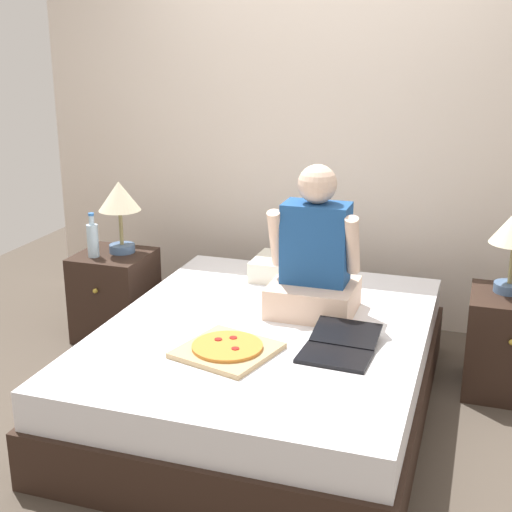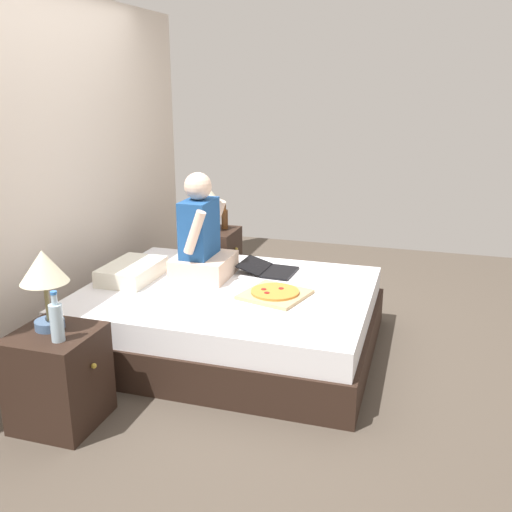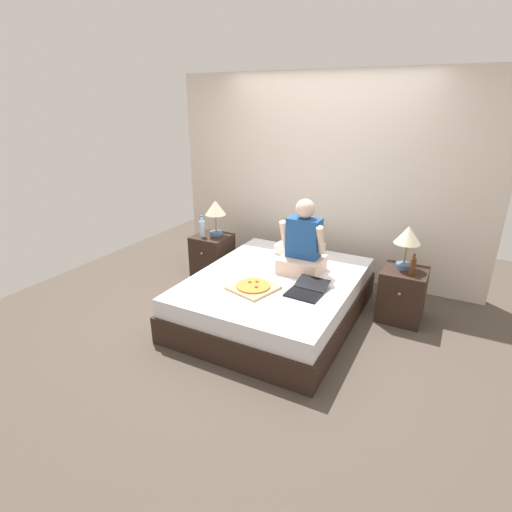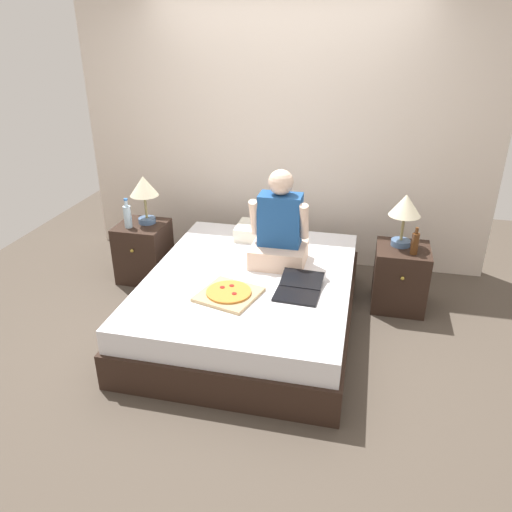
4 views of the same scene
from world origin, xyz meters
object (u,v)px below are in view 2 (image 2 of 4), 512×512
object	(u,v)px
nightstand_right	(213,258)
person_seated	(201,239)
water_bottle	(57,321)
nightstand_left	(59,378)
laptop	(271,270)
lamp_on_right_nightstand	(205,195)
pizza_box	(275,294)
beer_bottle	(225,219)
lamp_on_left_nightstand	(44,272)
bed	(229,318)

from	to	relation	value
nightstand_right	person_seated	world-z (taller)	person_seated
nightstand_right	water_bottle	bearing A→B (deg)	-177.90
nightstand_left	laptop	bearing A→B (deg)	-26.09
lamp_on_right_nightstand	pizza_box	bearing A→B (deg)	-140.95
laptop	pizza_box	world-z (taller)	laptop
nightstand_right	laptop	bearing A→B (deg)	-134.55
beer_bottle	laptop	size ratio (longest dim) A/B	0.53
water_bottle	nightstand_right	xyz separation A→B (m)	(2.45, 0.09, -0.39)
nightstand_left	laptop	world-z (taller)	nightstand_left
laptop	lamp_on_left_nightstand	bearing A→B (deg)	151.88
person_seated	bed	bearing A→B (deg)	-123.46
water_bottle	lamp_on_right_nightstand	distance (m)	2.43
lamp_on_right_nightstand	pizza_box	world-z (taller)	lamp_on_right_nightstand
beer_bottle	pizza_box	world-z (taller)	beer_bottle
bed	nightstand_left	bearing A→B (deg)	153.77
water_bottle	pizza_box	distance (m)	1.48
bed	laptop	distance (m)	0.52
nightstand_left	pizza_box	size ratio (longest dim) A/B	1.12
person_seated	pizza_box	bearing A→B (deg)	-111.63
lamp_on_left_nightstand	pizza_box	size ratio (longest dim) A/B	0.92
water_bottle	beer_bottle	bearing A→B (deg)	-0.23
beer_bottle	person_seated	xyz separation A→B (m)	(-1.07, -0.21, 0.10)
nightstand_left	nightstand_right	size ratio (longest dim) A/B	1.00
nightstand_left	laptop	size ratio (longest dim) A/B	1.28
nightstand_left	laptop	distance (m)	1.79
beer_bottle	pizza_box	distance (m)	1.58
lamp_on_right_nightstand	laptop	size ratio (longest dim) A/B	1.05
person_seated	lamp_on_right_nightstand	bearing A→B (deg)	20.32
nightstand_left	lamp_on_right_nightstand	xyz separation A→B (m)	(2.34, 0.05, 0.60)
lamp_on_left_nightstand	person_seated	size ratio (longest dim) A/B	0.58
nightstand_left	nightstand_right	world-z (taller)	same
nightstand_left	person_seated	xyz separation A→B (m)	(1.37, -0.31, 0.47)
water_bottle	nightstand_right	bearing A→B (deg)	2.10
lamp_on_right_nightstand	beer_bottle	distance (m)	0.29
bed	water_bottle	distance (m)	1.43
pizza_box	bed	bearing A→B (deg)	78.90
bed	pizza_box	size ratio (longest dim) A/B	4.16
pizza_box	nightstand_right	bearing A→B (deg)	36.95
nightstand_right	laptop	xyz separation A→B (m)	(-0.77, -0.78, 0.20)
bed	beer_bottle	size ratio (longest dim) A/B	8.88
nightstand_left	pizza_box	xyz separation A→B (m)	(1.11, -0.94, 0.20)
lamp_on_left_nightstand	laptop	bearing A→B (deg)	-28.12
nightstand_right	lamp_on_left_nightstand	bearing A→B (deg)	178.77
nightstand_right	lamp_on_right_nightstand	bearing A→B (deg)	120.93
water_bottle	pizza_box	bearing A→B (deg)	-35.58
person_seated	nightstand_left	bearing A→B (deg)	167.18
water_bottle	person_seated	bearing A→B (deg)	-8.68
bed	beer_bottle	bearing A→B (deg)	21.09
bed	pizza_box	world-z (taller)	pizza_box
lamp_on_left_nightstand	person_seated	distance (m)	1.38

